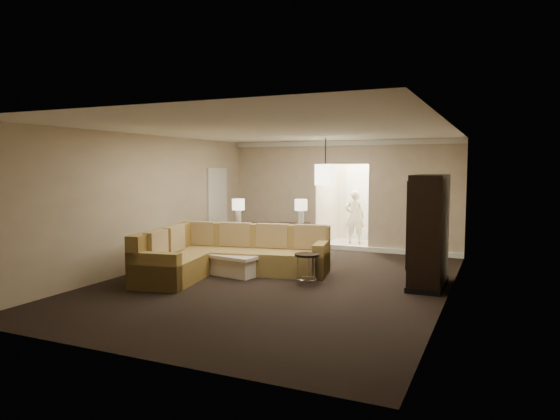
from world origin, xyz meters
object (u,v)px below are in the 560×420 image
at_px(person, 355,214).
at_px(coffee_table, 241,263).
at_px(armoire, 429,233).
at_px(drink_table, 307,262).
at_px(console_table, 270,236).
at_px(sectional_sofa, 225,255).

bearing_deg(person, coffee_table, 69.58).
relative_size(armoire, drink_table, 3.53).
bearing_deg(console_table, coffee_table, -98.69).
distance_m(console_table, armoire, 4.41).
bearing_deg(sectional_sofa, console_table, 83.65).
bearing_deg(person, drink_table, 87.43).
height_order(sectional_sofa, console_table, sectional_sofa).
xyz_separation_m(armoire, person, (-2.56, 4.33, -0.13)).
height_order(coffee_table, console_table, console_table).
xyz_separation_m(console_table, armoire, (3.99, -1.81, 0.50)).
bearing_deg(coffee_table, console_table, 100.95).
xyz_separation_m(coffee_table, drink_table, (1.53, -0.33, 0.19)).
relative_size(coffee_table, console_table, 0.59).
bearing_deg(drink_table, person, 96.03).
relative_size(coffee_table, person, 0.73).
height_order(sectional_sofa, coffee_table, sectional_sofa).
height_order(console_table, drink_table, console_table).
bearing_deg(armoire, person, 120.61).
distance_m(drink_table, person, 5.14).
bearing_deg(armoire, coffee_table, -173.12).
relative_size(drink_table, person, 0.34).
relative_size(console_table, person, 1.23).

